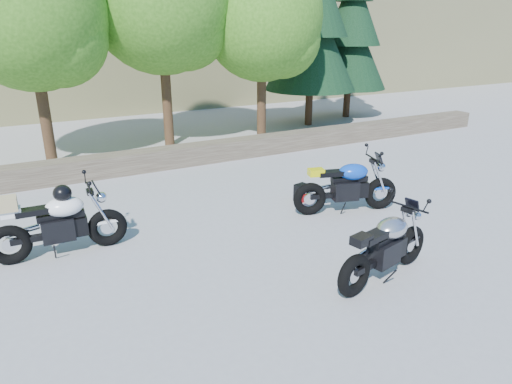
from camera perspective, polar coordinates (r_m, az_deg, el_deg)
ground at (r=7.10m, az=2.41°, el=-8.42°), size 90.00×90.00×0.00m
stone_wall at (r=11.75m, az=-11.31°, el=4.20°), size 22.00×0.55×0.50m
tree_decid_left at (r=12.52m, az=-26.01°, el=19.34°), size 3.67×3.67×5.62m
tree_decid_mid at (r=13.55m, az=-11.33°, el=22.50°), size 4.08×4.08×6.24m
tree_decid_right at (r=14.10m, az=1.27°, el=20.54°), size 3.54×3.54×5.41m
conifer_near at (r=16.50m, az=7.07°, el=20.97°), size 3.17×3.17×7.06m
conifer_far at (r=18.30m, az=11.87°, el=19.33°), size 2.82×2.82×6.27m
silver_bike at (r=6.64m, az=15.91°, el=-6.71°), size 1.94×0.70×0.98m
white_bike at (r=7.64m, az=-23.55°, el=-3.43°), size 2.05×0.65×1.13m
blue_bike at (r=8.83m, az=11.30°, el=0.65°), size 2.04×0.83×1.04m
backpack at (r=9.37m, az=5.66°, el=-0.10°), size 0.29×0.27×0.35m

